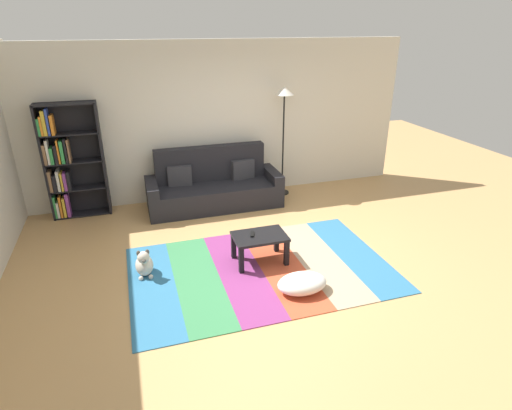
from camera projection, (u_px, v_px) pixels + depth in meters
name	position (u px, v px, depth m)	size (l,w,h in m)	color
ground_plane	(268.00, 259.00, 5.68)	(14.00, 14.00, 0.00)	tan
back_wall	(222.00, 121.00, 7.37)	(6.80, 0.10, 2.70)	silver
rug	(261.00, 269.00, 5.44)	(3.31, 2.13, 0.01)	teal
couch	(214.00, 187.00, 7.23)	(2.26, 0.80, 1.00)	black
bookshelf	(67.00, 162.00, 6.62)	(0.90, 0.28, 1.84)	black
coffee_table	(260.00, 240.00, 5.50)	(0.69, 0.46, 0.39)	black
pouf	(302.00, 283.00, 4.95)	(0.60, 0.40, 0.22)	white
dog	(144.00, 264.00, 5.27)	(0.22, 0.35, 0.40)	beige
standing_lamp	(284.00, 106.00, 7.23)	(0.32, 0.32, 1.95)	black
tv_remote	(252.00, 234.00, 5.48)	(0.04, 0.15, 0.02)	black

